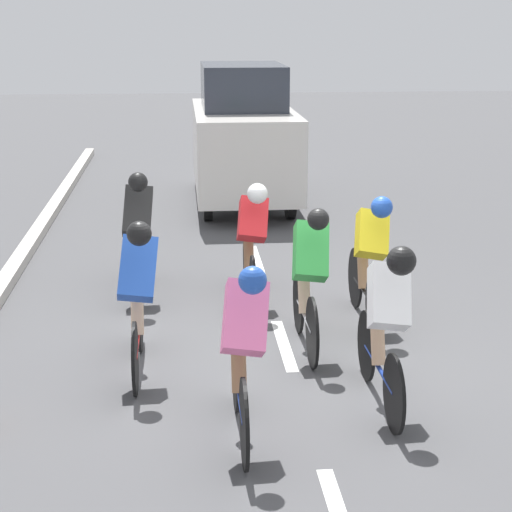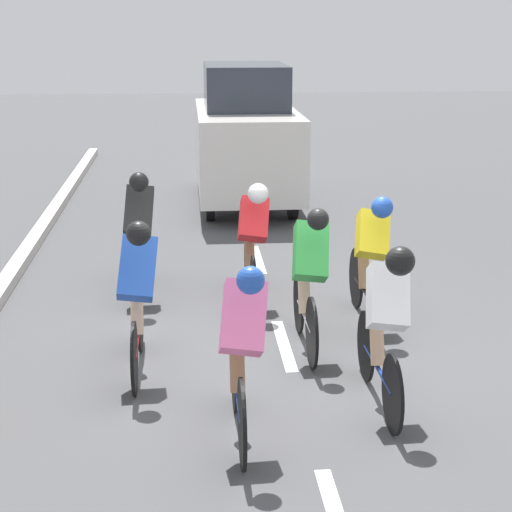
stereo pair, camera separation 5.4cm
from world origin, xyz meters
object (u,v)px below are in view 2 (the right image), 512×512
cyclist_blue (138,292)px  cyclist_red (253,238)px  cyclist_white (386,320)px  cyclist_pink (242,348)px  cyclist_black (139,230)px  cyclist_yellow (370,256)px  cyclist_green (309,276)px  support_car (246,137)px

cyclist_blue → cyclist_red: size_ratio=1.01×
cyclist_white → cyclist_pink: 1.32m
cyclist_pink → cyclist_black: bearing=-75.4°
cyclist_yellow → cyclist_green: cyclist_green is taller
cyclist_black → cyclist_yellow: bearing=155.3°
cyclist_white → cyclist_green: bearing=-71.2°
cyclist_white → cyclist_pink: cyclist_pink is taller
cyclist_white → cyclist_blue: bearing=-23.4°
support_car → cyclist_white: bearing=93.9°
cyclist_yellow → support_car: (0.89, -6.31, 0.43)m
cyclist_white → cyclist_black: bearing=-55.7°
cyclist_blue → support_car: size_ratio=0.43×
cyclist_black → cyclist_blue: cyclist_black is taller
cyclist_green → cyclist_white: bearing=108.8°
cyclist_black → cyclist_green: size_ratio=0.99×
cyclist_red → cyclist_green: cyclist_green is taller
cyclist_blue → cyclist_black: bearing=-87.5°
cyclist_yellow → cyclist_blue: bearing=25.9°
cyclist_blue → cyclist_red: cyclist_blue is taller
cyclist_red → support_car: support_car is taller
cyclist_yellow → cyclist_pink: cyclist_pink is taller
support_car → cyclist_red: bearing=86.8°
cyclist_red → support_car: 5.50m
support_car → cyclist_pink: bearing=85.8°
cyclist_blue → cyclist_white: cyclist_blue is taller
cyclist_yellow → cyclist_pink: bearing=58.8°
cyclist_blue → cyclist_yellow: cyclist_blue is taller
cyclist_green → support_car: 7.06m
cyclist_red → cyclist_pink: (0.35, 3.39, 0.01)m
cyclist_pink → cyclist_green: bearing=-113.2°
cyclist_blue → cyclist_yellow: size_ratio=1.02×
cyclist_red → cyclist_green: 1.63m
cyclist_black → cyclist_pink: (-0.97, 3.70, -0.03)m
cyclist_black → cyclist_pink: 3.82m
cyclist_black → support_car: support_car is taller
cyclist_blue → support_car: 7.64m
cyclist_yellow → cyclist_red: cyclist_yellow is taller
cyclist_yellow → support_car: 6.39m
cyclist_blue → cyclist_white: bearing=156.6°
cyclist_black → cyclist_yellow: (-2.51, 1.15, -0.05)m
cyclist_green → cyclist_pink: (0.78, 1.81, -0.01)m
cyclist_black → cyclist_red: (-1.31, 0.31, -0.04)m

